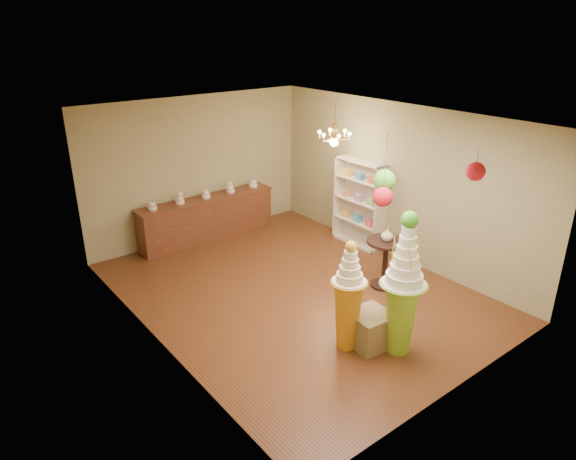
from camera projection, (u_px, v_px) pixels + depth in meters
floor at (294, 291)px, 8.94m from camera, size 6.50×6.50×0.00m
ceiling at (295, 118)px, 7.79m from camera, size 6.50×6.50×0.00m
wall_back at (198, 168)px, 10.73m from camera, size 5.00×0.04×3.00m
wall_front at (469, 286)px, 6.00m from camera, size 5.00×0.04×3.00m
wall_left at (151, 250)px, 6.94m from camera, size 0.04×6.50×3.00m
wall_right at (397, 183)px, 9.79m from camera, size 0.04×6.50×3.00m
pedestal_green at (402, 299)px, 7.03m from camera, size 0.74×0.74×2.12m
pedestal_orange at (348, 306)px, 7.18m from camera, size 0.58×0.58×1.66m
burlap_riser at (370, 329)px, 7.39m from camera, size 0.62×0.62×0.52m
sideboard at (207, 218)px, 10.92m from camera, size 3.04×0.54×1.16m
shelving_unit at (359, 203)px, 10.51m from camera, size 0.33×1.20×1.80m
round_table at (385, 257)px, 8.90m from camera, size 0.88×0.88×0.88m
vase at (387, 235)px, 8.74m from camera, size 0.22×0.22×0.22m
pom_red_left at (383, 197)px, 7.02m from camera, size 0.28×0.28×1.00m
pom_green_mid at (384, 180)px, 7.13m from camera, size 0.31×0.31×0.84m
pom_red_right at (476, 171)px, 5.99m from camera, size 0.23×0.23×0.37m
chandelier at (334, 139)px, 9.64m from camera, size 0.70×0.70×0.85m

